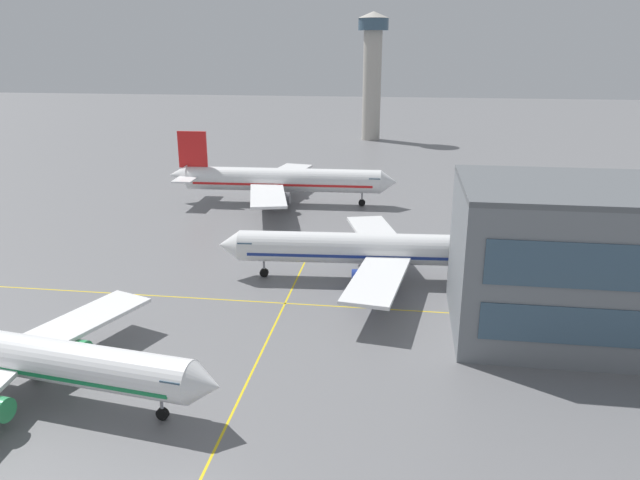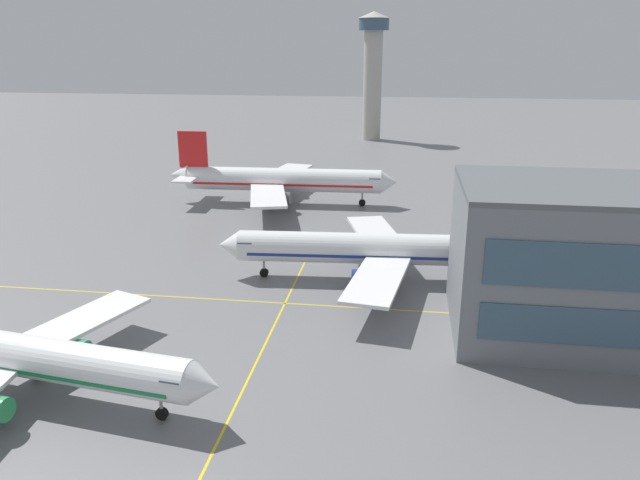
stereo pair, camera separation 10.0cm
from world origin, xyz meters
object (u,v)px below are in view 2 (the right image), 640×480
Objects in this scene: airliner_second_row at (373,249)px; control_tower at (373,66)px; airliner_front_gate at (25,356)px; airliner_third_row at (280,180)px.

control_tower reaches higher than airliner_second_row.
airliner_second_row is 111.75m from control_tower.
airliner_front_gate is 62.25m from airliner_third_row.
airliner_third_row is (7.33, 61.81, 0.76)m from airliner_front_gate.
airliner_front_gate is 38.01m from airliner_second_row.
airliner_third_row is 79.38m from control_tower.
airliner_front_gate is 140.96m from control_tower.
control_tower is at bearing 82.47° from airliner_front_gate.
airliner_second_row is 0.91× the size of airliner_third_row.
control_tower reaches higher than airliner_front_gate.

